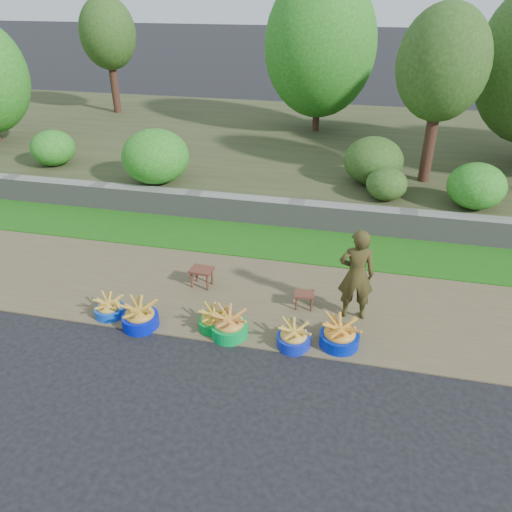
% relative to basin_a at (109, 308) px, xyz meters
% --- Properties ---
extents(ground_plane, '(120.00, 120.00, 0.00)m').
position_rel_basin_a_xyz_m(ground_plane, '(2.27, -0.26, -0.15)').
color(ground_plane, black).
rests_on(ground_plane, ground).
extents(dirt_shoulder, '(80.00, 2.50, 0.02)m').
position_rel_basin_a_xyz_m(dirt_shoulder, '(2.27, 0.99, -0.14)').
color(dirt_shoulder, brown).
rests_on(dirt_shoulder, ground).
extents(grass_verge, '(80.00, 1.50, 0.04)m').
position_rel_basin_a_xyz_m(grass_verge, '(2.27, 2.99, -0.13)').
color(grass_verge, '#1D6012').
rests_on(grass_verge, ground).
extents(retaining_wall, '(80.00, 0.35, 0.55)m').
position_rel_basin_a_xyz_m(retaining_wall, '(2.27, 3.84, 0.13)').
color(retaining_wall, gray).
rests_on(retaining_wall, ground).
extents(earth_bank, '(80.00, 10.00, 0.50)m').
position_rel_basin_a_xyz_m(earth_bank, '(2.27, 8.74, 0.10)').
color(earth_bank, '#3B4123').
rests_on(earth_bank, ground).
extents(vegetation, '(34.89, 7.91, 4.48)m').
position_rel_basin_a_xyz_m(vegetation, '(2.01, 7.78, 2.59)').
color(vegetation, '#3E2319').
rests_on(vegetation, earth_bank).
extents(basin_a, '(0.45, 0.45, 0.33)m').
position_rel_basin_a_xyz_m(basin_a, '(0.00, 0.00, 0.00)').
color(basin_a, blue).
rests_on(basin_a, ground).
extents(basin_b, '(0.54, 0.54, 0.40)m').
position_rel_basin_a_xyz_m(basin_b, '(0.57, -0.13, 0.03)').
color(basin_b, '#0414C6').
rests_on(basin_b, ground).
extents(basin_c, '(0.46, 0.46, 0.34)m').
position_rel_basin_a_xyz_m(basin_c, '(1.65, 0.06, 0.00)').
color(basin_c, '#03812A').
rests_on(basin_c, ground).
extents(basin_d, '(0.54, 0.54, 0.40)m').
position_rel_basin_a_xyz_m(basin_d, '(1.91, -0.05, 0.03)').
color(basin_d, '#009E3F').
rests_on(basin_d, ground).
extents(basin_e, '(0.47, 0.47, 0.35)m').
position_rel_basin_a_xyz_m(basin_e, '(2.85, -0.08, 0.01)').
color(basin_e, '#0E24BD').
rests_on(basin_e, ground).
extents(basin_f, '(0.55, 0.55, 0.41)m').
position_rel_basin_a_xyz_m(basin_f, '(3.47, 0.07, 0.04)').
color(basin_f, '#0220B2').
rests_on(basin_f, ground).
extents(stool_left, '(0.40, 0.32, 0.33)m').
position_rel_basin_a_xyz_m(stool_left, '(1.11, 1.12, 0.13)').
color(stool_left, '#572D1F').
rests_on(stool_left, dirt_shoulder).
extents(stool_right, '(0.33, 0.26, 0.27)m').
position_rel_basin_a_xyz_m(stool_right, '(2.86, 0.87, 0.08)').
color(stool_right, '#572D1F').
rests_on(stool_right, dirt_shoulder).
extents(vendor_woman, '(0.56, 0.40, 1.45)m').
position_rel_basin_a_xyz_m(vendor_woman, '(3.61, 0.82, 0.60)').
color(vendor_woman, black).
rests_on(vendor_woman, dirt_shoulder).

